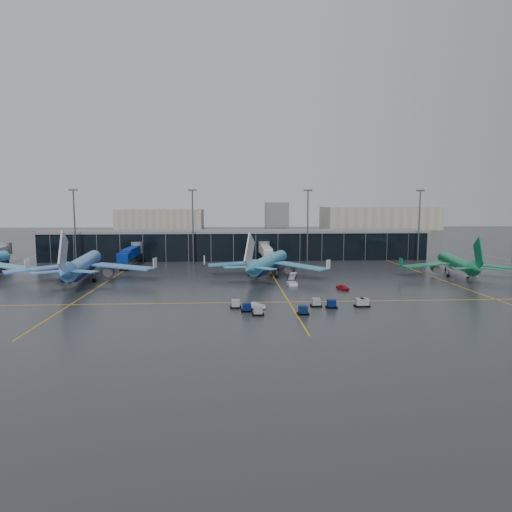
{
  "coord_description": "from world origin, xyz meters",
  "views": [
    {
      "loc": [
        -2.39,
        -108.56,
        20.51
      ],
      "look_at": [
        5.0,
        18.0,
        6.0
      ],
      "focal_mm": 32.0,
      "sensor_mm": 36.0,
      "label": 1
    }
  ],
  "objects": [
    {
      "name": "ground",
      "position": [
        0.0,
        0.0,
        0.0
      ],
      "size": [
        600.0,
        600.0,
        0.0
      ],
      "primitive_type": "plane",
      "color": "#282B2D",
      "rests_on": "ground"
    },
    {
      "name": "taxi_lines",
      "position": [
        10.0,
        10.61,
        0.01
      ],
      "size": [
        220.0,
        120.0,
        0.02
      ],
      "color": "gold",
      "rests_on": "ground"
    },
    {
      "name": "mobile_airstair",
      "position": [
        13.41,
        4.7,
        0.77
      ],
      "size": [
        2.45,
        3.37,
        3.45
      ],
      "rotation": [
        0.0,
        0.0,
        0.08
      ],
      "color": "silver",
      "rests_on": "ground"
    },
    {
      "name": "baggage_carts",
      "position": [
        11.78,
        -22.16,
        0.76
      ],
      "size": [
        27.94,
        8.01,
        1.7
      ],
      "color": "black",
      "rests_on": "ground"
    },
    {
      "name": "airliner_klm_near",
      "position": [
        8.71,
        19.18,
        6.4
      ],
      "size": [
        48.35,
        51.46,
        12.8
      ],
      "primitive_type": null,
      "rotation": [
        0.0,
        0.0,
        -0.34
      ],
      "color": "#3A99C0",
      "rests_on": "ground"
    },
    {
      "name": "distant_hangars",
      "position": [
        49.94,
        270.08,
        8.79
      ],
      "size": [
        260.0,
        71.0,
        22.0
      ],
      "color": "#B2AD99",
      "rests_on": "ground"
    },
    {
      "name": "terminal_pier",
      "position": [
        0.0,
        62.0,
        5.42
      ],
      "size": [
        142.0,
        17.0,
        10.7
      ],
      "color": "black",
      "rests_on": "ground"
    },
    {
      "name": "service_van_red",
      "position": [
        24.65,
        -2.41,
        0.62
      ],
      "size": [
        3.03,
        3.91,
        1.24
      ],
      "primitive_type": "imported",
      "rotation": [
        0.0,
        0.0,
        0.5
      ],
      "color": "#AA0D17",
      "rests_on": "ground"
    },
    {
      "name": "airliner_aer_lingus",
      "position": [
        62.08,
        16.25,
        5.93
      ],
      "size": [
        40.85,
        44.53,
        11.86
      ],
      "primitive_type": null,
      "rotation": [
        0.0,
        0.0,
        -0.2
      ],
      "color": "#0D6E3E",
      "rests_on": "ground"
    },
    {
      "name": "jet_bridges",
      "position": [
        -35.0,
        42.99,
        4.55
      ],
      "size": [
        94.0,
        27.5,
        7.2
      ],
      "color": "#595B60",
      "rests_on": "ground"
    },
    {
      "name": "flood_masts",
      "position": [
        5.0,
        50.0,
        13.81
      ],
      "size": [
        203.0,
        0.5,
        25.5
      ],
      "color": "#595B60",
      "rests_on": "ground"
    },
    {
      "name": "airliner_arkefly",
      "position": [
        -41.45,
        14.28,
        6.98
      ],
      "size": [
        44.71,
        49.6,
        13.96
      ],
      "primitive_type": null,
      "rotation": [
        0.0,
        0.0,
        0.11
      ],
      "color": "#468BE5",
      "rests_on": "ground"
    },
    {
      "name": "service_van_white",
      "position": [
        2.79,
        -20.65,
        0.61
      ],
      "size": [
        3.9,
        1.94,
        1.23
      ],
      "primitive_type": "imported",
      "rotation": [
        0.0,
        0.0,
        1.39
      ],
      "color": "silver",
      "rests_on": "ground"
    }
  ]
}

